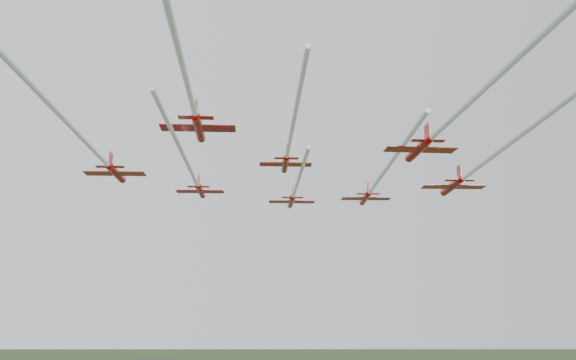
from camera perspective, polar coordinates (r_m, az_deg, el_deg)
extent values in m
cylinder|color=#AC0704|center=(124.40, 0.30, -1.91)|extent=(2.45, 8.56, 1.10)
cone|color=#AC0704|center=(129.44, 0.16, -2.35)|extent=(1.37, 1.95, 1.10)
cone|color=#AC0704|center=(119.65, 0.45, -1.47)|extent=(1.18, 1.34, 1.00)
ellipsoid|color=black|center=(126.43, 0.25, -1.91)|extent=(0.57, 1.00, 0.32)
cube|color=#AC0704|center=(123.57, 0.33, -1.96)|extent=(9.10, 3.98, 0.10)
cube|color=#AC0704|center=(120.58, 0.42, -1.56)|extent=(4.14, 1.82, 0.08)
cube|color=#AC0704|center=(121.00, 0.41, -1.07)|extent=(0.39, 1.79, 2.00)
cylinder|color=white|center=(102.90, 1.06, 0.41)|extent=(5.92, 32.94, 0.60)
cylinder|color=#AC0704|center=(107.60, -7.78, -0.99)|extent=(2.33, 7.61, 0.98)
cone|color=#AC0704|center=(112.06, -7.55, -1.48)|extent=(1.25, 1.75, 0.98)
cone|color=#AC0704|center=(103.41, -8.01, -0.50)|extent=(1.07, 1.21, 0.89)
ellipsoid|color=black|center=(109.41, -7.68, -1.00)|extent=(0.52, 0.90, 0.28)
cube|color=#AC0704|center=(106.87, -7.82, -1.03)|extent=(8.11, 3.69, 0.09)
cube|color=#AC0704|center=(104.23, -7.96, -0.60)|extent=(3.69, 1.69, 0.07)
cube|color=#AC0704|center=(104.62, -7.94, -0.09)|extent=(0.38, 1.59, 1.78)
cylinder|color=white|center=(82.53, -9.53, 2.73)|extent=(8.20, 41.74, 0.53)
cylinder|color=#AC0704|center=(109.38, 6.88, -1.61)|extent=(2.53, 7.96, 1.02)
cone|color=#AC0704|center=(114.03, 6.54, -2.09)|extent=(1.33, 1.84, 1.02)
cone|color=#AC0704|center=(105.00, 7.22, -1.13)|extent=(1.13, 1.28, 0.93)
ellipsoid|color=black|center=(111.26, 6.74, -1.61)|extent=(0.55, 0.94, 0.30)
cube|color=#AC0704|center=(108.61, 6.94, -1.66)|extent=(8.50, 3.96, 0.09)
cube|color=#AC0704|center=(105.86, 7.15, -1.22)|extent=(3.87, 1.82, 0.07)
cube|color=#AC0704|center=(106.25, 7.12, -0.71)|extent=(0.42, 1.66, 1.86)
cylinder|color=white|center=(85.21, 9.22, 1.69)|extent=(8.33, 39.53, 0.56)
cylinder|color=#AC0704|center=(98.65, -15.02, 0.58)|extent=(2.62, 8.61, 1.11)
cone|color=#AC0704|center=(103.57, -14.40, -0.09)|extent=(1.41, 1.98, 1.11)
cone|color=#AC0704|center=(94.04, -15.66, 1.28)|extent=(1.21, 1.37, 1.01)
ellipsoid|color=black|center=(100.64, -14.76, 0.54)|extent=(0.59, 1.02, 0.32)
cube|color=#AC0704|center=(97.83, -15.13, 0.55)|extent=(9.17, 4.16, 0.10)
cube|color=#AC0704|center=(94.94, -15.53, 1.14)|extent=(4.17, 1.91, 0.08)
cube|color=#AC0704|center=(95.39, -15.46, 1.75)|extent=(0.42, 1.80, 2.01)
cylinder|color=white|center=(69.90, -20.58, 6.51)|extent=(9.77, 50.55, 0.60)
cylinder|color=#AC0704|center=(96.58, -0.24, 1.41)|extent=(2.20, 7.58, 0.97)
cone|color=#AC0704|center=(101.00, -0.37, 0.77)|extent=(1.22, 1.73, 0.97)
cone|color=#AC0704|center=(92.43, -0.11, 2.08)|extent=(1.05, 1.19, 0.89)
ellipsoid|color=black|center=(98.38, -0.29, 1.36)|extent=(0.50, 0.89, 0.28)
cube|color=#AC0704|center=(95.84, -0.22, 1.39)|extent=(8.06, 3.55, 0.09)
cube|color=#AC0704|center=(93.24, -0.14, 1.94)|extent=(3.67, 1.63, 0.07)
cube|color=#AC0704|center=(93.67, -0.15, 2.49)|extent=(0.35, 1.59, 1.77)
cylinder|color=white|center=(74.27, 0.62, 5.85)|extent=(6.60, 36.59, 0.53)
cylinder|color=#AC0704|center=(99.79, 14.37, -0.55)|extent=(2.78, 9.07, 1.17)
cone|color=#AC0704|center=(104.92, 13.55, -1.19)|extent=(1.49, 2.09, 1.17)
cone|color=#AC0704|center=(94.99, 15.22, 0.12)|extent=(1.27, 1.44, 1.06)
ellipsoid|color=black|center=(101.87, 14.02, -0.57)|extent=(0.62, 1.07, 0.34)
cube|color=#AC0704|center=(98.94, 14.51, -0.59)|extent=(9.67, 4.40, 0.11)
cube|color=#AC0704|center=(95.93, 15.05, -0.01)|extent=(4.40, 2.02, 0.08)
cube|color=#AC0704|center=(96.39, 14.97, 0.63)|extent=(0.45, 1.89, 2.12)
cylinder|color=white|center=(73.12, 20.71, 4.36)|extent=(9.13, 46.34, 0.64)
cylinder|color=#AC0704|center=(81.27, -7.95, 4.59)|extent=(2.56, 9.06, 1.16)
cone|color=#AC0704|center=(86.46, -7.67, 3.50)|extent=(1.45, 2.06, 1.16)
cone|color=#AC0704|center=(76.41, -8.24, 5.74)|extent=(1.24, 1.42, 1.06)
ellipsoid|color=black|center=(83.40, -7.83, 4.43)|extent=(0.60, 1.06, 0.34)
cube|color=#AC0704|center=(80.38, -8.00, 4.59)|extent=(9.62, 4.18, 0.11)
cube|color=#AC0704|center=(77.36, -8.18, 5.51)|extent=(4.38, 1.92, 0.08)
cube|color=#AC0704|center=(77.93, -8.14, 6.27)|extent=(0.40, 1.90, 2.11)
cylinder|color=white|center=(52.15, -10.69, 15.04)|extent=(8.78, 51.22, 0.63)
cylinder|color=#AC0704|center=(80.11, 11.52, 2.68)|extent=(2.12, 8.43, 1.08)
cone|color=#AC0704|center=(84.80, 10.55, 1.77)|extent=(1.29, 1.89, 1.08)
cone|color=#AC0704|center=(75.74, 12.55, 3.64)|extent=(1.12, 1.29, 0.98)
ellipsoid|color=black|center=(82.03, 11.12, 2.58)|extent=(0.53, 0.98, 0.31)
cube|color=#AC0704|center=(79.32, 11.69, 2.66)|extent=(8.90, 3.62, 0.10)
cube|color=#AC0704|center=(76.59, 12.34, 3.45)|extent=(4.05, 1.66, 0.08)
cube|color=#AC0704|center=(77.08, 12.26, 4.18)|extent=(0.32, 1.77, 1.97)
cylinder|color=white|center=(53.47, 20.96, 11.31)|extent=(6.86, 49.73, 0.59)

